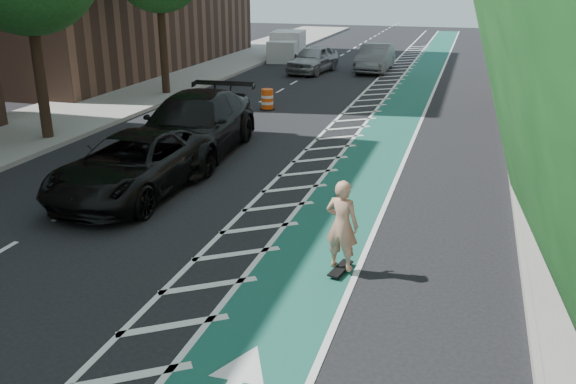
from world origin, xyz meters
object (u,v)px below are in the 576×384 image
at_px(skateboarder, 342,225).
at_px(suv_far, 193,126).
at_px(suv_near, 134,164).
at_px(barrel_a, 195,145).

xyz_separation_m(skateboarder, suv_far, (-6.10, 6.53, -0.04)).
distance_m(suv_near, suv_far, 3.66).
relative_size(suv_near, barrel_a, 6.06).
xyz_separation_m(skateboarder, suv_near, (-6.06, 2.88, -0.21)).
height_order(suv_near, suv_far, suv_far).
bearing_deg(suv_far, suv_near, -93.46).
bearing_deg(suv_near, barrel_a, 88.19).
bearing_deg(skateboarder, suv_far, -35.69).
height_order(skateboarder, suv_near, skateboarder).
bearing_deg(skateboarder, suv_near, -14.15).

